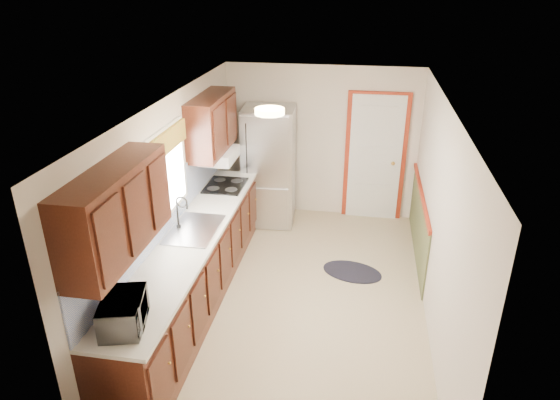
% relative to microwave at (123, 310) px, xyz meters
% --- Properties ---
extents(room_shell, '(3.20, 5.20, 2.52)m').
position_rel_microwave_xyz_m(room_shell, '(1.20, 1.95, 0.09)').
color(room_shell, tan).
rests_on(room_shell, ground).
extents(kitchen_run, '(0.63, 4.00, 2.20)m').
position_rel_microwave_xyz_m(kitchen_run, '(-0.04, 1.66, -0.30)').
color(kitchen_run, '#39160D').
rests_on(kitchen_run, ground).
extents(back_wall_trim, '(1.12, 2.30, 2.08)m').
position_rel_microwave_xyz_m(back_wall_trim, '(2.19, 4.16, -0.22)').
color(back_wall_trim, maroon).
rests_on(back_wall_trim, ground).
extents(ceiling_fixture, '(0.30, 0.30, 0.06)m').
position_rel_microwave_xyz_m(ceiling_fixture, '(0.90, 1.75, 1.25)').
color(ceiling_fixture, '#FFD88C').
rests_on(ceiling_fixture, room_shell).
extents(microwave, '(0.39, 0.55, 0.33)m').
position_rel_microwave_xyz_m(microwave, '(0.00, 0.00, 0.00)').
color(microwave, white).
rests_on(microwave, kitchen_run).
extents(refrigerator, '(0.81, 0.79, 1.83)m').
position_rel_microwave_xyz_m(refrigerator, '(0.45, 4.00, -0.19)').
color(refrigerator, '#B7B7BC').
rests_on(refrigerator, ground).
extents(rug, '(0.90, 0.70, 0.01)m').
position_rel_microwave_xyz_m(rug, '(1.83, 2.65, -1.10)').
color(rug, black).
rests_on(rug, ground).
extents(cooktop, '(0.52, 0.62, 0.02)m').
position_rel_microwave_xyz_m(cooktop, '(0.01, 3.07, -0.16)').
color(cooktop, black).
rests_on(cooktop, kitchen_run).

